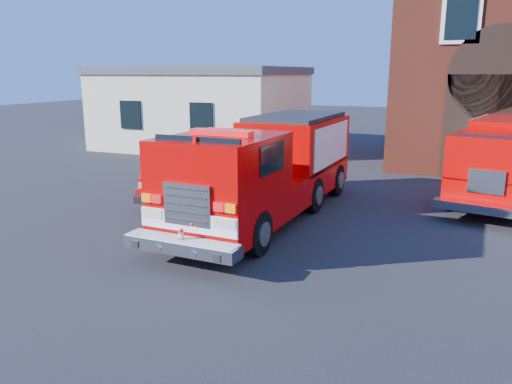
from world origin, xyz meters
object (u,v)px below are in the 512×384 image
at_px(pickup_truck, 188,171).
at_px(secondary_truck, 509,156).
at_px(fire_engine, 269,167).
at_px(side_building, 204,107).

height_order(pickup_truck, secondary_truck, secondary_truck).
relative_size(fire_engine, pickup_truck, 1.65).
height_order(side_building, secondary_truck, side_building).
bearing_deg(fire_engine, secondary_truck, 38.35).
bearing_deg(pickup_truck, side_building, 115.37).
relative_size(pickup_truck, secondary_truck, 0.68).
distance_m(side_building, fire_engine, 14.52).
bearing_deg(side_building, fire_engine, -54.56).
distance_m(fire_engine, pickup_truck, 3.85).
bearing_deg(pickup_truck, secondary_truck, 20.12).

